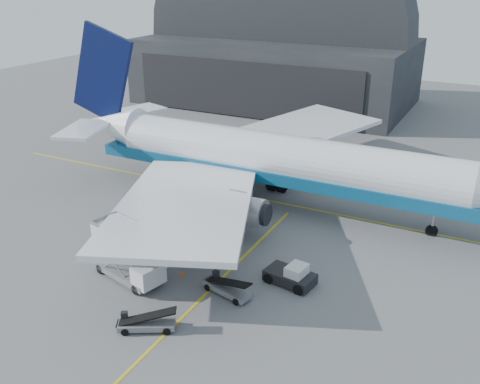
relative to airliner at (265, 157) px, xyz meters
The scene contains 9 objects.
ground 20.58m from the airliner, 79.53° to the right, with size 200.00×200.00×0.00m, color #565659.
taxi_lines 9.39m from the airliner, 62.36° to the right, with size 80.00×42.12×0.02m.
hangar 49.15m from the airliner, 112.06° to the left, with size 50.00×28.30×28.00m.
airliner is the anchor object (origin of this frame).
catering_truck 20.45m from the airliner, 100.13° to the right, with size 7.19×4.09×4.67m.
pushback_tug 17.67m from the airliner, 57.56° to the right, with size 4.41×2.97×1.90m.
belt_loader_a 25.49m from the airliner, 85.29° to the right, with size 4.30×3.23×1.68m.
belt_loader_b 19.49m from the airliner, 74.32° to the right, with size 4.65×2.43×1.74m.
traffic_cone 18.28m from the airliner, 88.79° to the right, with size 0.33×0.33×0.47m.
Camera 1 is at (19.20, -30.89, 24.48)m, focal length 40.00 mm.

